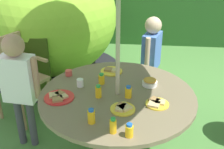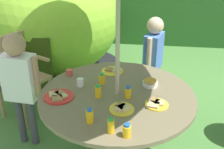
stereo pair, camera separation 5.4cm
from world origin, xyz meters
name	(u,v)px [view 1 (the left image)]	position (x,y,z in m)	size (l,w,h in m)	color
garden_table	(117,104)	(0.00, 0.00, 0.60)	(1.37, 1.37, 0.70)	tan
wooden_chair	(16,73)	(-1.21, 0.62, 0.55)	(0.61, 0.61, 0.96)	tan
dome_tent	(53,17)	(-1.11, 1.86, 0.86)	(2.12, 2.12, 1.74)	#8CC633
child_in_blue_shirt	(151,51)	(0.32, 0.99, 0.73)	(0.25, 0.37, 1.14)	brown
child_in_white_shirt	(19,79)	(-0.93, 0.09, 0.76)	(0.40, 0.20, 1.19)	#3F3F47
snack_bowl	(150,82)	(0.28, 0.18, 0.74)	(0.14, 0.14, 0.07)	white
plate_far_left	(123,108)	(0.06, -0.24, 0.72)	(0.20, 0.20, 0.03)	yellow
plate_near_right	(112,71)	(-0.09, 0.43, 0.71)	(0.22, 0.22, 0.03)	yellow
plate_back_edge	(157,103)	(0.33, -0.14, 0.72)	(0.19, 0.19, 0.03)	yellow
plate_far_right	(59,97)	(-0.49, -0.12, 0.72)	(0.26, 0.26, 0.03)	red
juice_bottle_near_left	(102,79)	(-0.16, 0.17, 0.75)	(0.06, 0.06, 0.11)	yellow
juice_bottle_center_front	(91,116)	(-0.16, -0.44, 0.76)	(0.06, 0.06, 0.12)	yellow
juice_bottle_center_back	(113,126)	(0.01, -0.54, 0.76)	(0.05, 0.05, 0.12)	yellow
juice_bottle_mid_left	(129,131)	(0.13, -0.57, 0.75)	(0.06, 0.06, 0.10)	yellow
juice_bottle_mid_right	(98,92)	(-0.16, -0.07, 0.76)	(0.05, 0.05, 0.12)	yellow
juice_bottle_front_edge	(128,92)	(0.10, -0.05, 0.75)	(0.06, 0.06, 0.11)	yellow
cup_near	(80,83)	(-0.35, 0.10, 0.74)	(0.06, 0.06, 0.07)	white
cup_far	(69,73)	(-0.51, 0.31, 0.73)	(0.07, 0.07, 0.06)	#E04C47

